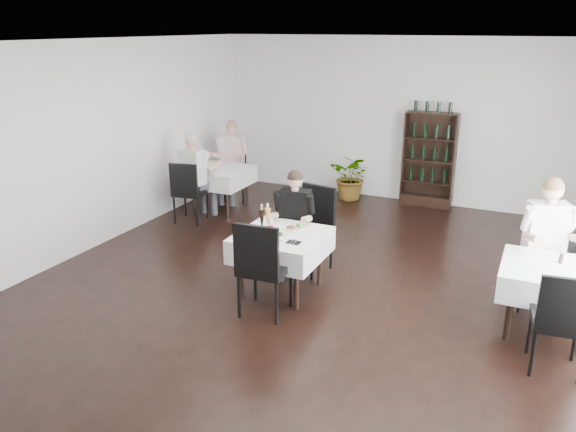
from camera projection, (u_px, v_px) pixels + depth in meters
The scene contains 23 objects.
room_shell at pixel (305, 178), 6.46m from camera, with size 9.00×9.00×9.00m.
wine_shelf at pixel (429, 161), 10.14m from camera, with size 0.90×0.28×1.75m.
main_table at pixel (281, 245), 6.87m from camera, with size 1.03×1.03×0.77m.
left_table at pixel (220, 176), 9.97m from camera, with size 0.98×0.98×0.77m.
right_table at pixel (549, 280), 5.93m from camera, with size 0.98×0.98×0.77m.
potted_tree at pixel (352, 177), 10.64m from camera, with size 0.80×0.69×0.88m, color #27571E.
main_chair_far at pixel (312, 223), 7.55m from camera, with size 0.62×0.63×1.14m.
main_chair_near at pixel (262, 263), 6.26m from camera, with size 0.56×0.57×1.15m.
left_chair_far at pixel (235, 175), 10.52m from camera, with size 0.52×0.52×0.87m.
left_chair_near at pixel (188, 188), 9.32m from camera, with size 0.55×0.55×1.05m.
right_chair_far at pixel (548, 260), 6.49m from camera, with size 0.53×0.54×1.04m.
right_chair_near at pixel (561, 317), 5.21m from camera, with size 0.53×0.54×1.06m.
diner_main at pixel (293, 215), 7.30m from camera, with size 0.57×0.59×1.42m.
diner_left_far at pixel (231, 155), 10.40m from camera, with size 0.61×0.62×1.52m.
diner_left_near at pixel (196, 169), 9.43m from camera, with size 0.61×0.63×1.51m.
diner_right_far at pixel (549, 235), 6.36m from camera, with size 0.69×0.73×1.58m.
plate_far at pixel (294, 228), 6.96m from camera, with size 0.28×0.28×0.07m.
plate_near at pixel (276, 236), 6.69m from camera, with size 0.26×0.26×0.07m.
pilsner_dark at pixel (262, 220), 6.88m from camera, with size 0.08×0.08×0.34m.
pilsner_lager at pixel (268, 218), 6.95m from camera, with size 0.08×0.08×0.33m.
coke_bottle at pixel (271, 225), 6.83m from camera, with size 0.06×0.06×0.23m.
napkin_cutlery at pixel (294, 242), 6.54m from camera, with size 0.16×0.18×0.02m.
pepper_mill at pixel (561, 258), 5.96m from camera, with size 0.04×0.04×0.11m, color black.
Camera 1 is at (2.46, -5.76, 3.18)m, focal length 35.00 mm.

